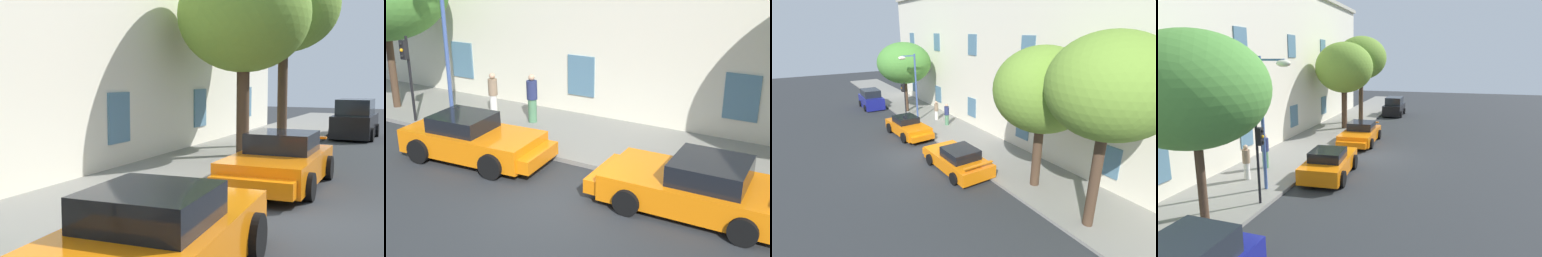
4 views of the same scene
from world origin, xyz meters
TOP-DOWN VIEW (x-y plane):
  - ground_plane at (0.00, 0.00)m, footprint 80.00×80.00m
  - sidewalk at (0.00, 4.30)m, footprint 60.00×4.05m
  - building_facade at (-0.00, 8.78)m, footprint 36.26×5.40m
  - sportscar_red_lead at (-3.61, 1.21)m, footprint 4.62×2.33m
  - sportscar_yellow_flank at (2.81, 1.46)m, footprint 4.74×2.34m
  - hatchback_distant at (14.66, 1.07)m, footprint 3.77×1.93m
  - tree_near_kerb at (-9.68, 3.45)m, footprint 4.79×4.79m
  - tree_midblock at (6.61, 3.75)m, footprint 4.47×4.47m
  - tree_far_end at (9.96, 3.28)m, footprint 4.33×4.33m
  - traffic_light at (-7.72, 2.50)m, footprint 0.22×0.36m
  - street_lamp at (-6.40, 2.68)m, footprint 0.44×1.42m
  - pedestrian_admiring at (-3.93, 4.59)m, footprint 0.50×0.50m
  - pedestrian_strolling at (-5.65, 4.52)m, footprint 0.48×0.48m

SIDE VIEW (x-z plane):
  - ground_plane at x=0.00m, z-range 0.00..0.00m
  - sidewalk at x=0.00m, z-range 0.00..0.14m
  - sportscar_yellow_flank at x=2.81m, z-range -0.09..1.28m
  - sportscar_red_lead at x=-3.61m, z-range -0.06..1.31m
  - hatchback_distant at x=14.66m, z-range -0.08..1.75m
  - pedestrian_strolling at x=-5.65m, z-range 0.16..1.78m
  - pedestrian_admiring at x=-3.93m, z-range 0.15..1.91m
  - traffic_light at x=-7.72m, z-range 0.71..3.78m
  - street_lamp at x=-6.40m, z-range 1.21..6.71m
  - tree_near_kerb at x=-9.68m, z-range 1.44..7.74m
  - tree_midblock at x=6.61m, z-range 1.53..8.22m
  - building_facade at x=0.00m, z-range 0.01..10.69m
  - tree_far_end at x=9.96m, z-range 1.93..9.26m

